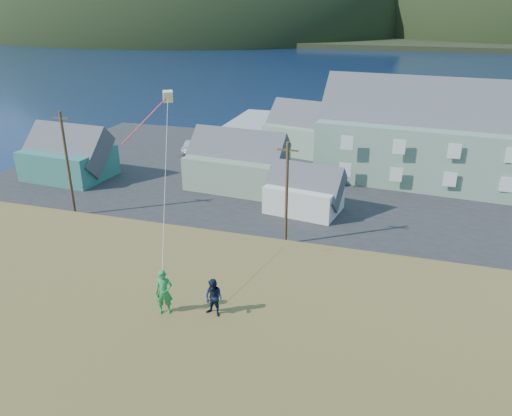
{
  "coord_description": "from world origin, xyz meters",
  "views": [
    {
      "loc": [
        6.94,
        -33.03,
        17.99
      ],
      "look_at": [
        0.47,
        -12.04,
        8.8
      ],
      "focal_mm": 35.0,
      "sensor_mm": 36.0,
      "label": 1
    }
  ],
  "objects": [
    {
      "name": "kite_flyer_green",
      "position": [
        -0.91,
        -19.05,
        8.08
      ],
      "size": [
        0.76,
        0.65,
        1.76
      ],
      "primitive_type": "imported",
      "rotation": [
        0.0,
        0.0,
        0.42
      ],
      "color": "#23823D",
      "rests_on": "hillside"
    },
    {
      "name": "kite_rig",
      "position": [
        -4.12,
        -11.8,
        13.54
      ],
      "size": [
        2.22,
        4.09,
        9.5
      ],
      "color": "beige",
      "rests_on": "ground"
    },
    {
      "name": "shed_teal",
      "position": [
        -27.55,
        10.25,
        2.64
      ],
      "size": [
        9.42,
        6.97,
        7.1
      ],
      "rotation": [
        0.0,
        0.0,
        -0.07
      ],
      "color": "#2E6C67",
      "rests_on": "waterfront_lot"
    },
    {
      "name": "kite_flyer_navy",
      "position": [
        0.89,
        -18.65,
        7.94
      ],
      "size": [
        0.82,
        0.7,
        1.48
      ],
      "primitive_type": "imported",
      "rotation": [
        0.0,
        0.0,
        -0.21
      ],
      "color": "#121931",
      "rests_on": "hillside"
    },
    {
      "name": "far_shore",
      "position": [
        0.0,
        330.0,
        1.0
      ],
      "size": [
        900.0,
        320.0,
        2.0
      ],
      "primitive_type": "cube",
      "color": "black",
      "rests_on": "ground"
    },
    {
      "name": "shed_palegreen_far",
      "position": [
        -4.13,
        27.29,
        2.96
      ],
      "size": [
        12.71,
        8.97,
        7.78
      ],
      "rotation": [
        0.0,
        0.0,
        -0.23
      ],
      "color": "gray",
      "rests_on": "waterfront_lot"
    },
    {
      "name": "shed_white",
      "position": [
        -1.3,
        8.49,
        2.09
      ],
      "size": [
        7.4,
        5.48,
        5.39
      ],
      "rotation": [
        0.0,
        0.0,
        -0.15
      ],
      "color": "silver",
      "rests_on": "waterfront_lot"
    },
    {
      "name": "utility_poles",
      "position": [
        -2.46,
        1.5,
        4.53
      ],
      "size": [
        36.86,
        0.24,
        9.36
      ],
      "color": "#47331E",
      "rests_on": "waterfront_lot"
    },
    {
      "name": "wharf",
      "position": [
        -6.0,
        40.0,
        0.45
      ],
      "size": [
        26.0,
        14.0,
        0.9
      ],
      "primitive_type": "cube",
      "color": "gray",
      "rests_on": "ground"
    },
    {
      "name": "ground",
      "position": [
        0.0,
        0.0,
        0.0
      ],
      "size": [
        900.0,
        900.0,
        0.0
      ],
      "primitive_type": "plane",
      "color": "#0A1638",
      "rests_on": "ground"
    },
    {
      "name": "parked_cars",
      "position": [
        -9.3,
        22.81,
        0.84
      ],
      "size": [
        24.31,
        11.8,
        1.57
      ],
      "color": "maroon",
      "rests_on": "waterfront_lot"
    },
    {
      "name": "waterfront_lot",
      "position": [
        0.0,
        17.0,
        0.06
      ],
      "size": [
        72.0,
        36.0,
        0.12
      ],
      "primitive_type": "cube",
      "color": "#28282B",
      "rests_on": "ground"
    },
    {
      "name": "grass_strip",
      "position": [
        0.0,
        -2.0,
        0.05
      ],
      "size": [
        110.0,
        8.0,
        0.1
      ],
      "primitive_type": "cube",
      "color": "#4C3D19",
      "rests_on": "ground"
    },
    {
      "name": "shed_palegreen_near",
      "position": [
        -9.23,
        12.88,
        2.71
      ],
      "size": [
        10.38,
        7.04,
        7.21
      ],
      "rotation": [
        0.0,
        0.0,
        -0.08
      ],
      "color": "gray",
      "rests_on": "waterfront_lot"
    },
    {
      "name": "far_hills",
      "position": [
        35.59,
        279.38,
        2.0
      ],
      "size": [
        760.0,
        265.0,
        143.0
      ],
      "color": "black",
      "rests_on": "ground"
    },
    {
      "name": "lodge",
      "position": [
        16.42,
        20.71,
        4.98
      ],
      "size": [
        37.58,
        13.22,
        12.97
      ],
      "rotation": [
        0.0,
        0.0,
        -0.08
      ],
      "color": "gray",
      "rests_on": "waterfront_lot"
    }
  ]
}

